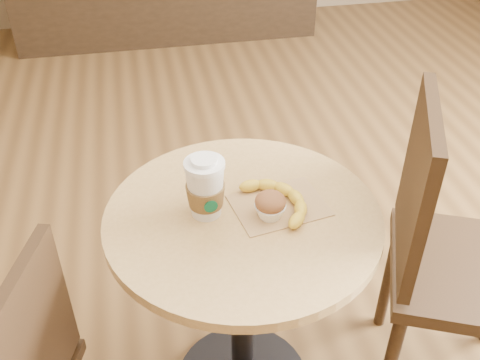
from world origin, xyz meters
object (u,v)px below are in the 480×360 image
Objects in this scene: chair_right at (448,254)px; muffin at (270,205)px; banana at (277,202)px; cafe_table at (243,269)px; coffee_cup at (205,189)px.

muffin is (-0.53, 0.04, 0.23)m from chair_right.
cafe_table is at bearing 161.77° from banana.
coffee_cup is 2.09× the size of muffin.
banana is (0.03, 0.03, -0.02)m from muffin.
cafe_table is 0.30m from coffee_cup.
coffee_cup is (-0.68, 0.09, 0.27)m from chair_right.
banana reaches higher than cafe_table.
cafe_table is 0.26m from muffin.
muffin is at bearing 108.78° from chair_right.
cafe_table is 0.74× the size of chair_right.
chair_right is (0.59, -0.07, 0.01)m from cafe_table.
coffee_cup is at bearing 167.13° from cafe_table.
muffin is 0.36× the size of banana.
chair_right is at bearing -6.72° from cafe_table.
coffee_cup is (-0.09, 0.02, 0.28)m from cafe_table.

